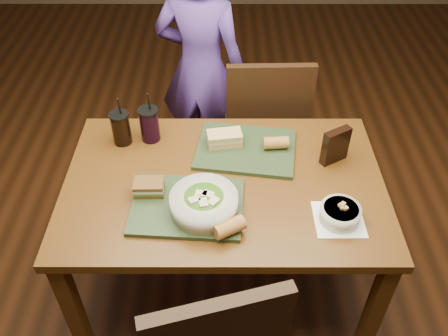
{
  "coord_description": "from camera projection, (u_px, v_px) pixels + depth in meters",
  "views": [
    {
      "loc": [
        0.0,
        -1.39,
        2.08
      ],
      "look_at": [
        0.0,
        0.0,
        0.82
      ],
      "focal_mm": 38.0,
      "sensor_mm": 36.0,
      "label": 1
    }
  ],
  "objects": [
    {
      "name": "dining_table",
      "position": [
        224.0,
        196.0,
        1.99
      ],
      "size": [
        1.3,
        0.85,
        0.75
      ],
      "color": "#543110",
      "rests_on": "ground"
    },
    {
      "name": "chip_bag",
      "position": [
        335.0,
        146.0,
        1.97
      ],
      "size": [
        0.12,
        0.09,
        0.16
      ],
      "primitive_type": "cube",
      "rotation": [
        0.0,
        0.0,
        0.53
      ],
      "color": "black",
      "rests_on": "dining_table"
    },
    {
      "name": "tray_near",
      "position": [
        187.0,
        206.0,
        1.81
      ],
      "size": [
        0.44,
        0.35,
        0.02
      ],
      "primitive_type": "cube",
      "rotation": [
        0.0,
        0.0,
        -0.07
      ],
      "color": "#26371E",
      "rests_on": "dining_table"
    },
    {
      "name": "ground",
      "position": [
        224.0,
        286.0,
        2.43
      ],
      "size": [
        6.0,
        6.0,
        0.0
      ],
      "primitive_type": "plane",
      "color": "#381C0B",
      "rests_on": "ground"
    },
    {
      "name": "sandwich_near",
      "position": [
        149.0,
        187.0,
        1.83
      ],
      "size": [
        0.12,
        0.08,
        0.05
      ],
      "color": "#593819",
      "rests_on": "tray_near"
    },
    {
      "name": "cup_cola",
      "position": [
        121.0,
        128.0,
        2.06
      ],
      "size": [
        0.09,
        0.09,
        0.23
      ],
      "color": "black",
      "rests_on": "dining_table"
    },
    {
      "name": "diner",
      "position": [
        201.0,
        69.0,
        2.67
      ],
      "size": [
        0.58,
        0.45,
        1.4
      ],
      "primitive_type": "imported",
      "rotation": [
        0.0,
        0.0,
        2.91
      ],
      "color": "#563797",
      "rests_on": "ground"
    },
    {
      "name": "baguette_far",
      "position": [
        276.0,
        143.0,
        2.03
      ],
      "size": [
        0.11,
        0.06,
        0.05
      ],
      "primitive_type": "cylinder",
      "rotation": [
        0.0,
        1.57,
        0.08
      ],
      "color": "#AD7533",
      "rests_on": "tray_far"
    },
    {
      "name": "chair_far",
      "position": [
        265.0,
        127.0,
        2.54
      ],
      "size": [
        0.43,
        0.43,
        0.97
      ],
      "color": "black",
      "rests_on": "ground"
    },
    {
      "name": "sandwich_far",
      "position": [
        224.0,
        138.0,
        2.05
      ],
      "size": [
        0.16,
        0.1,
        0.06
      ],
      "color": "tan",
      "rests_on": "tray_far"
    },
    {
      "name": "baguette_near",
      "position": [
        229.0,
        227.0,
        1.68
      ],
      "size": [
        0.13,
        0.1,
        0.06
      ],
      "primitive_type": "cylinder",
      "rotation": [
        0.0,
        1.57,
        0.51
      ],
      "color": "#AD7533",
      "rests_on": "tray_near"
    },
    {
      "name": "salad_bowl",
      "position": [
        204.0,
        202.0,
        1.75
      ],
      "size": [
        0.25,
        0.25,
        0.08
      ],
      "color": "silver",
      "rests_on": "tray_near"
    },
    {
      "name": "cup_berry",
      "position": [
        149.0,
        124.0,
        2.07
      ],
      "size": [
        0.09,
        0.09,
        0.24
      ],
      "color": "black",
      "rests_on": "dining_table"
    },
    {
      "name": "tray_far",
      "position": [
        246.0,
        149.0,
        2.06
      ],
      "size": [
        0.46,
        0.38,
        0.02
      ],
      "primitive_type": "cube",
      "rotation": [
        0.0,
        0.0,
        -0.15
      ],
      "color": "#26371E",
      "rests_on": "dining_table"
    },
    {
      "name": "soup_bowl",
      "position": [
        340.0,
        214.0,
        1.75
      ],
      "size": [
        0.18,
        0.18,
        0.07
      ],
      "color": "white",
      "rests_on": "dining_table"
    }
  ]
}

